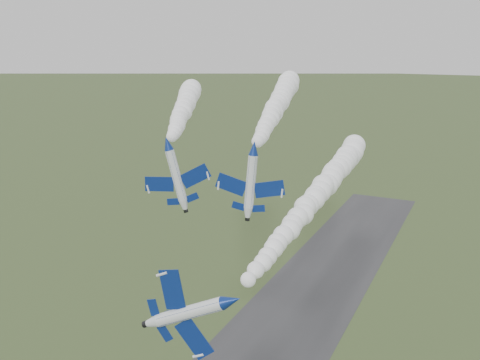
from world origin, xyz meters
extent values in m
cylinder|color=white|center=(12.84, -0.75, 33.45)|extent=(2.82, 8.57, 1.99)
cone|color=navy|center=(13.37, -6.04, 33.45)|extent=(2.20, 2.39, 1.99)
cone|color=white|center=(12.33, 4.33, 33.45)|extent=(2.16, 1.99, 1.99)
cylinder|color=black|center=(12.23, 5.32, 33.45)|extent=(1.06, 0.70, 1.01)
ellipsoid|color=black|center=(13.57, -2.86, 33.68)|extent=(1.61, 3.00, 1.33)
cube|color=navy|center=(11.40, -0.09, 36.12)|extent=(2.26, 2.59, 4.25)
cube|color=navy|center=(13.86, 0.15, 30.65)|extent=(2.26, 2.59, 4.25)
cube|color=navy|center=(11.77, 3.36, 34.91)|extent=(1.02, 1.19, 1.87)
cube|color=navy|center=(13.08, 3.50, 31.99)|extent=(1.02, 1.19, 1.87)
cube|color=navy|center=(13.63, 3.31, 33.99)|extent=(2.21, 1.80, 1.02)
cylinder|color=white|center=(-7.54, 19.18, 45.15)|extent=(4.79, 7.85, 1.69)
cone|color=navy|center=(-5.49, 14.67, 45.15)|extent=(2.39, 2.57, 1.69)
cone|color=white|center=(-9.52, 23.53, 45.15)|extent=(2.23, 2.23, 1.69)
cylinder|color=black|center=(-9.90, 24.38, 45.15)|extent=(1.01, 0.86, 0.85)
ellipsoid|color=black|center=(-6.81, 17.30, 45.66)|extent=(2.14, 2.92, 1.12)
cube|color=navy|center=(-10.31, 18.75, 44.37)|extent=(4.77, 3.79, 1.11)
cube|color=navy|center=(-5.33, 21.01, 45.65)|extent=(4.77, 3.79, 1.11)
cube|color=navy|center=(-10.49, 22.16, 44.81)|extent=(2.10, 1.70, 0.52)
cube|color=navy|center=(-7.84, 23.36, 45.49)|extent=(2.10, 1.70, 0.52)
cube|color=navy|center=(-9.33, 22.44, 46.33)|extent=(1.15, 1.60, 2.03)
cylinder|color=white|center=(6.53, 19.00, 45.67)|extent=(3.61, 7.61, 1.45)
cone|color=navy|center=(7.94, 14.47, 45.67)|extent=(1.97, 2.31, 1.45)
cone|color=white|center=(5.18, 23.36, 45.67)|extent=(1.86, 1.97, 1.45)
cylinder|color=black|center=(4.92, 24.22, 45.67)|extent=(0.86, 0.73, 0.74)
ellipsoid|color=black|center=(7.14, 17.17, 46.17)|extent=(1.69, 2.75, 0.97)
cube|color=navy|center=(3.75, 18.89, 45.76)|extent=(4.57, 3.27, 0.47)
cube|color=navy|center=(8.87, 20.47, 45.31)|extent=(4.57, 3.27, 0.47)
cube|color=navy|center=(4.06, 22.17, 45.79)|extent=(2.00, 1.47, 0.24)
cube|color=navy|center=(6.78, 23.02, 45.55)|extent=(2.00, 1.47, 0.24)
cube|color=navy|center=(5.58, 22.42, 46.83)|extent=(0.68, 1.45, 1.97)
camera|label=1|loc=(35.58, -46.37, 59.90)|focal=40.00mm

